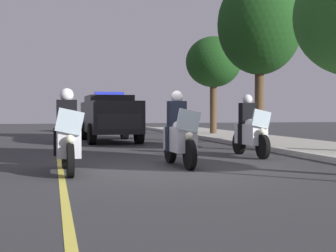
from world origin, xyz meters
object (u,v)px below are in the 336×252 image
(police_motorcycle_trailing, at_px, (250,131))
(police_suv, at_px, (110,116))
(tree_behind_suv, at_px, (213,63))
(tree_far_back, at_px, (260,25))
(police_motorcycle_lead_left, at_px, (67,138))
(police_motorcycle_lead_right, at_px, (179,135))

(police_motorcycle_trailing, relative_size, police_suv, 0.43)
(police_motorcycle_trailing, bearing_deg, tree_behind_suv, 165.72)
(police_motorcycle_trailing, distance_m, police_suv, 7.96)
(tree_far_back, bearing_deg, tree_behind_suv, 176.50)
(police_motorcycle_trailing, relative_size, tree_behind_suv, 0.42)
(police_motorcycle_lead_left, distance_m, police_motorcycle_trailing, 5.52)
(police_motorcycle_lead_left, xyz_separation_m, tree_far_back, (-7.26, 7.51, 3.88))
(police_motorcycle_lead_left, xyz_separation_m, police_motorcycle_trailing, (-2.36, 4.99, 0.00))
(police_suv, distance_m, tree_far_back, 6.99)
(police_motorcycle_trailing, relative_size, tree_far_back, 0.33)
(police_motorcycle_lead_right, relative_size, tree_behind_suv, 0.42)
(police_motorcycle_trailing, bearing_deg, police_motorcycle_lead_left, -64.74)
(police_motorcycle_trailing, distance_m, tree_far_back, 6.74)
(police_motorcycle_trailing, xyz_separation_m, tree_behind_suv, (-11.48, 2.92, 3.11))
(police_motorcycle_lead_left, height_order, police_suv, police_suv)
(police_motorcycle_lead_left, relative_size, tree_behind_suv, 0.42)
(police_motorcycle_lead_right, relative_size, tree_far_back, 0.33)
(police_motorcycle_lead_left, height_order, police_motorcycle_lead_right, same)
(police_motorcycle_lead_left, bearing_deg, police_motorcycle_trailing, 115.26)
(police_motorcycle_trailing, xyz_separation_m, tree_far_back, (-4.90, 2.52, 3.88))
(police_suv, bearing_deg, tree_behind_suv, 124.79)
(tree_far_back, height_order, tree_behind_suv, tree_far_back)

